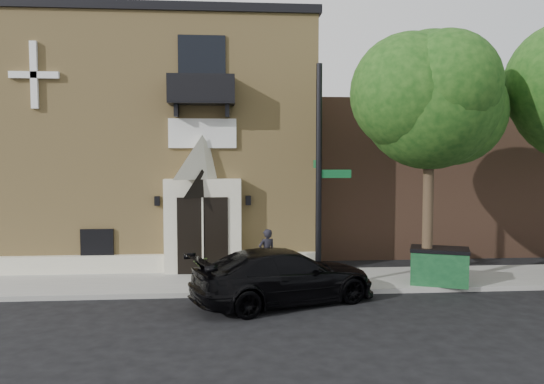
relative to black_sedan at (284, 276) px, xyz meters
The scene contains 11 objects.
ground 1.78m from the black_sedan, 152.46° to the left, with size 120.00×120.00×0.00m, color black.
sidewalk 2.39m from the black_sedan, 100.78° to the left, with size 42.00×3.00×0.15m, color gray.
church 10.49m from the black_sedan, 116.91° to the left, with size 12.20×11.01×9.30m.
neighbour_building 14.58m from the black_sedan, 42.67° to the left, with size 18.00×8.00×6.40m, color brown.
street_tree_left 6.95m from the black_sedan, 13.35° to the left, with size 4.97×4.38×7.77m.
black_sedan is the anchor object (origin of this frame).
street_sign 3.12m from the black_sedan, 40.16° to the left, with size 1.06×1.06×6.69m.
fire_hydrant 5.07m from the black_sedan, 14.63° to the left, with size 0.50×0.40×0.88m.
dumpster 5.11m from the black_sedan, 13.40° to the left, with size 1.99×1.56×1.14m.
planter 3.84m from the black_sedan, 129.33° to the left, with size 0.59×0.51×0.66m, color #4A692F.
pedestrian_near 2.55m from the black_sedan, 96.93° to the left, with size 0.58×0.38×1.60m, color black.
Camera 1 is at (-0.10, -15.34, 4.17)m, focal length 35.00 mm.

